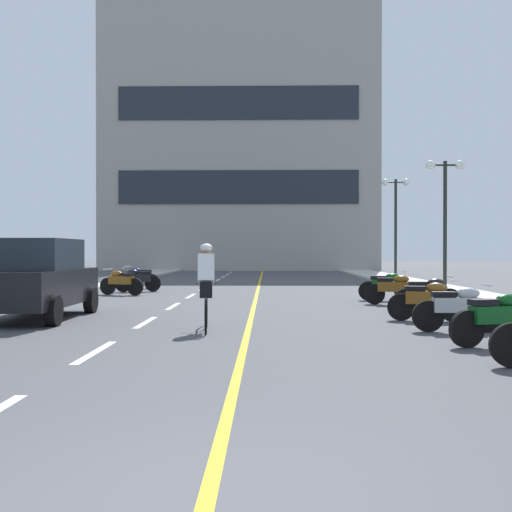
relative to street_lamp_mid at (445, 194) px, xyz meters
name	(u,v)px	position (x,y,z in m)	size (l,w,h in m)	color
ground_plane	(251,291)	(-7.33, 0.61, -3.69)	(140.00, 140.00, 0.00)	#47474C
curb_left	(89,285)	(-14.53, 3.61, -3.63)	(2.40, 72.00, 0.12)	#B7B2A8
curb_right	(418,285)	(-0.13, 3.61, -3.63)	(2.40, 72.00, 0.12)	#B7B2A8
lane_dash_1	(95,352)	(-9.33, -14.39, -3.69)	(0.14, 2.20, 0.01)	silver
lane_dash_2	(146,322)	(-9.33, -10.39, -3.69)	(0.14, 2.20, 0.01)	silver
lane_dash_3	(173,306)	(-9.33, -6.39, -3.69)	(0.14, 2.20, 0.01)	silver
lane_dash_4	(191,296)	(-9.33, -2.39, -3.69)	(0.14, 2.20, 0.01)	silver
lane_dash_5	(203,289)	(-9.33, 1.61, -3.69)	(0.14, 2.20, 0.01)	silver
lane_dash_6	(211,284)	(-9.33, 5.61, -3.69)	(0.14, 2.20, 0.01)	silver
lane_dash_7	(218,280)	(-9.33, 9.61, -3.69)	(0.14, 2.20, 0.01)	silver
lane_dash_8	(223,277)	(-9.33, 13.61, -3.69)	(0.14, 2.20, 0.01)	silver
lane_dash_9	(227,274)	(-9.33, 17.61, -3.69)	(0.14, 2.20, 0.01)	silver
lane_dash_10	(231,272)	(-9.33, 21.61, -3.69)	(0.14, 2.20, 0.01)	silver
lane_dash_11	(234,271)	(-9.33, 25.61, -3.69)	(0.14, 2.20, 0.01)	silver
centre_line_yellow	(259,286)	(-7.08, 3.61, -3.69)	(0.12, 66.00, 0.01)	gold
office_building	(241,141)	(-8.94, 28.99, 7.06)	(21.98, 8.88, 21.52)	#9E998E
street_lamp_mid	(445,194)	(0.00, 0.00, 0.00)	(1.46, 0.36, 4.85)	black
street_lamp_far	(396,206)	(-0.05, 8.94, 0.21)	(1.46, 0.36, 5.17)	black
parked_car_near	(37,279)	(-11.95, -9.73, -2.78)	(1.94, 4.21, 1.82)	black
motorcycle_2	(498,317)	(-2.99, -13.71, -3.22)	(1.66, 0.72, 0.92)	black
motorcycle_3	(458,307)	(-3.09, -11.92, -3.22)	(1.70, 0.60, 0.92)	black
motorcycle_4	(427,300)	(-3.20, -10.06, -3.22)	(1.68, 0.64, 0.92)	black
motorcycle_5	(428,293)	(-2.65, -8.00, -3.22)	(1.70, 0.60, 0.92)	black
motorcycle_6	(394,288)	(-3.07, -5.85, -3.22)	(1.67, 0.71, 0.92)	black
motorcycle_7	(386,285)	(-3.01, -4.30, -3.22)	(1.70, 0.60, 0.92)	black
motorcycle_8	(121,282)	(-11.82, -1.99, -3.22)	(1.64, 0.79, 0.92)	black
motorcycle_9	(138,279)	(-11.59, -0.26, -3.22)	(1.64, 0.79, 0.92)	black
motorcycle_10	(140,277)	(-11.95, 1.88, -3.22)	(1.68, 0.67, 0.92)	black
cyclist_rider	(206,285)	(-7.90, -11.72, -2.80)	(0.42, 1.77, 1.71)	black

